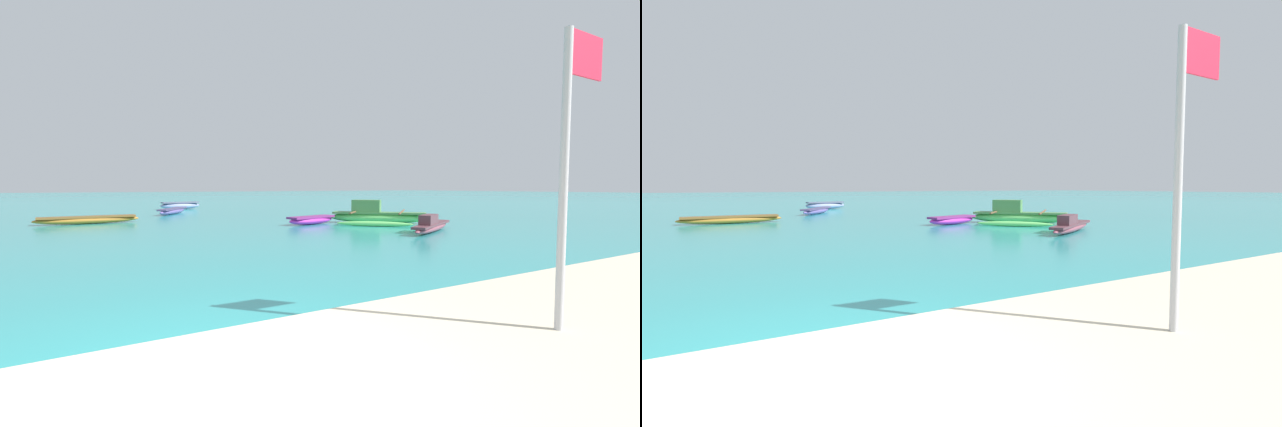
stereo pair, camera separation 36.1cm
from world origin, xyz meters
TOP-DOWN VIEW (x-y plane):
  - ground_plane at (0.00, 0.00)m, footprint 240.00×240.00m
  - moored_boat_0 at (0.33, 16.77)m, footprint 3.89×0.63m
  - moored_boat_1 at (10.58, 10.75)m, footprint 4.37×4.36m
  - moored_boat_2 at (9.93, 7.10)m, footprint 3.53×2.27m
  - moored_boat_3 at (6.35, 26.07)m, footprint 2.63×0.93m
  - moored_boat_4 at (7.98, 11.72)m, footprint 2.46×1.22m
  - moored_boat_5 at (4.75, 21.27)m, footprint 2.41×3.45m
  - beach_flagpole at (3.39, -0.81)m, footprint 0.66×0.08m

SIDE VIEW (x-z plane):
  - ground_plane at x=0.00m, z-range 0.00..0.00m
  - moored_boat_0 at x=0.33m, z-range 0.02..0.34m
  - moored_boat_4 at x=7.98m, z-range 0.02..0.36m
  - moored_boat_5 at x=4.75m, z-range 0.02..0.36m
  - moored_boat_2 at x=9.93m, z-range -0.09..0.52m
  - moored_boat_3 at x=6.35m, z-range 0.03..0.52m
  - moored_boat_1 at x=10.58m, z-range -0.17..0.80m
  - beach_flagpole at x=3.39m, z-range 0.42..3.34m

